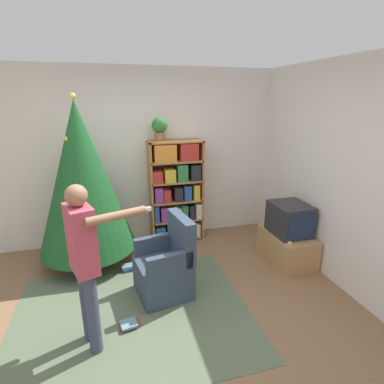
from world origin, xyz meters
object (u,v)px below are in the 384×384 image
bookshelf (177,191)px  standing_person (85,257)px  armchair (166,268)px  television (290,219)px  potted_plant (160,127)px  christmas_tree (82,179)px

bookshelf → standing_person: (-1.21, -1.92, 0.09)m
armchair → standing_person: standing_person is taller
television → potted_plant: potted_plant is taller
television → armchair: (-1.73, -0.28, -0.29)m
armchair → christmas_tree: bearing=-146.8°
bookshelf → armchair: bearing=-107.6°
bookshelf → potted_plant: bearing=177.0°
armchair → potted_plant: size_ratio=2.80×
christmas_tree → potted_plant: bearing=20.2°
bookshelf → television: bookshelf is taller
armchair → potted_plant: (0.20, 1.36, 1.44)m
television → standing_person: size_ratio=0.34×
bookshelf → armchair: bookshelf is taller
standing_person → television: bearing=90.0°
bookshelf → potted_plant: (-0.23, 0.01, 0.96)m
christmas_tree → armchair: bearing=-47.6°
armchair → standing_person: (-0.78, -0.58, 0.57)m
bookshelf → standing_person: bearing=-122.2°
christmas_tree → television: bearing=-14.6°
television → armchair: bearing=-170.8°
television → bookshelf: bearing=140.8°
christmas_tree → armchair: 1.56m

